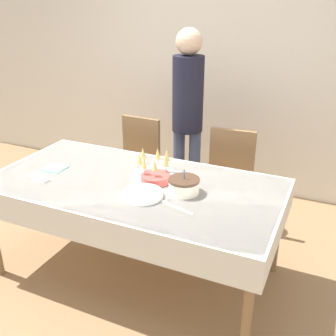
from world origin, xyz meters
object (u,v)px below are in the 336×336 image
at_px(champagne_tray, 153,165).
at_px(plate_stack_main, 143,194).
at_px(person_standing, 188,107).
at_px(dining_chair_far_left, 136,164).
at_px(plate_stack_dessert, 156,178).
at_px(birthday_cake, 184,185).
at_px(dining_chair_far_right, 228,180).

distance_m(champagne_tray, plate_stack_main, 0.35).
bearing_deg(person_standing, champagne_tray, -84.38).
xyz_separation_m(dining_chair_far_left, plate_stack_main, (0.62, -1.02, 0.28)).
distance_m(plate_stack_dessert, person_standing, 1.02).
relative_size(champagne_tray, plate_stack_dessert, 1.62).
bearing_deg(birthday_cake, dining_chair_far_left, 134.74).
distance_m(birthday_cake, person_standing, 1.15).
distance_m(dining_chair_far_left, plate_stack_dessert, 1.01).
bearing_deg(dining_chair_far_right, birthday_cake, -94.80).
bearing_deg(person_standing, dining_chair_far_left, -155.30).
xyz_separation_m(champagne_tray, plate_stack_main, (0.09, -0.33, -0.06)).
distance_m(plate_stack_main, person_standing, 1.26).
bearing_deg(champagne_tray, plate_stack_main, -75.42).
relative_size(plate_stack_main, plate_stack_dessert, 1.26).
bearing_deg(champagne_tray, dining_chair_far_right, 60.74).
height_order(plate_stack_main, person_standing, person_standing).
relative_size(dining_chair_far_right, birthday_cake, 4.53).
bearing_deg(birthday_cake, plate_stack_main, -143.14).
bearing_deg(person_standing, birthday_cake, -69.24).
bearing_deg(dining_chair_far_left, champagne_tray, -52.23).
bearing_deg(champagne_tray, dining_chair_far_left, 127.77).
bearing_deg(plate_stack_dessert, person_standing, 98.65).
distance_m(dining_chair_far_left, dining_chair_far_right, 0.91).
bearing_deg(birthday_cake, plate_stack_dessert, 161.62).
bearing_deg(plate_stack_main, plate_stack_dessert, 96.06).
height_order(dining_chair_far_right, plate_stack_dessert, dining_chair_far_right).
height_order(birthday_cake, champagne_tray, champagne_tray).
relative_size(plate_stack_main, person_standing, 0.15).
distance_m(birthday_cake, plate_stack_main, 0.28).
bearing_deg(dining_chair_far_left, plate_stack_main, -58.79).
distance_m(dining_chair_far_right, champagne_tray, 0.86).
bearing_deg(plate_stack_main, person_standing, 98.12).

